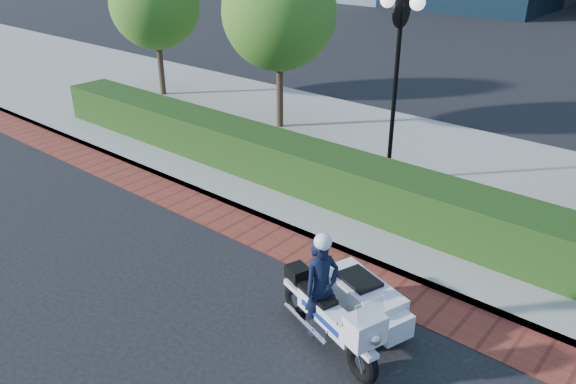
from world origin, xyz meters
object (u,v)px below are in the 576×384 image
Objects in this scene: lamppost at (397,61)px; tree_a at (155,4)px; police_motorcycle at (342,301)px; tree_b at (279,13)px.

tree_a is at bearing 172.59° from lamppost.
tree_a reaches higher than police_motorcycle.
tree_b is (5.50, 0.00, 0.21)m from tree_a.
lamppost is at bearing -7.41° from tree_a.
police_motorcycle is at bearing -43.68° from tree_b.
police_motorcycle is at bearing -27.78° from tree_a.
lamppost is at bearing -16.11° from tree_b.
lamppost is 1.93× the size of police_motorcycle.
police_motorcycle is (2.27, -5.16, -2.34)m from lamppost.
tree_a is at bearing 180.00° from tree_b.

